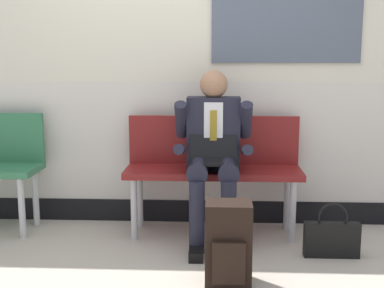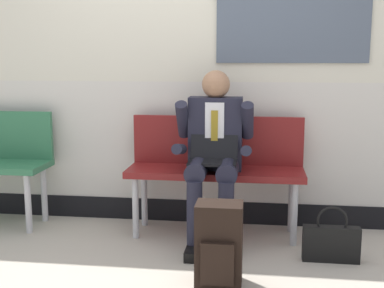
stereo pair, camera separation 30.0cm
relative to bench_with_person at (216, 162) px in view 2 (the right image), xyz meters
name	(u,v)px [view 2 (the right image)]	position (x,y,z in m)	size (l,w,h in m)	color
ground_plane	(172,242)	(-0.31, -0.28, -0.56)	(18.00, 18.00, 0.00)	#B2A899
station_wall	(183,41)	(-0.30, 0.28, 0.94)	(6.37, 0.17, 3.02)	beige
bench_with_person	(216,162)	(0.00, 0.00, 0.00)	(1.35, 0.42, 0.91)	maroon
person_seated	(214,151)	(0.00, -0.20, 0.13)	(0.57, 0.70, 1.27)	#1E1E2D
backpack	(219,245)	(0.10, -0.94, -0.31)	(0.28, 0.25, 0.51)	black
handbag	(331,242)	(0.83, -0.49, -0.43)	(0.38, 0.08, 0.39)	black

